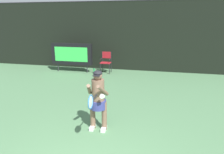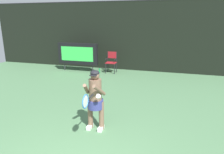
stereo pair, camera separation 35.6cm
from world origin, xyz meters
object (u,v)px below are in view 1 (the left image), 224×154
Objects in this scene: water_bottle at (94,71)px; umpire_chair at (106,61)px; scoreboard at (72,54)px; tennis_player at (98,98)px; tennis_racket at (91,102)px.

umpire_chair is at bearing 21.62° from water_bottle.
tennis_player is (3.04, -5.45, -0.10)m from scoreboard.
water_bottle is 0.44× the size of tennis_racket.
scoreboard is 8.30× the size of water_bottle.
tennis_racket is at bearing -72.86° from water_bottle.
scoreboard reaches higher than water_bottle.
scoreboard reaches higher than umpire_chair.
water_bottle is 6.45m from tennis_racket.
water_bottle is at bearing -158.38° from umpire_chair.
umpire_chair is 4.08× the size of water_bottle.
scoreboard is 6.87m from tennis_racket.
umpire_chair is at bearing 120.75° from tennis_racket.
tennis_player is at bearing 113.24° from tennis_racket.
tennis_player is at bearing -77.59° from umpire_chair.
tennis_racket is at bearing -78.47° from umpire_chair.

